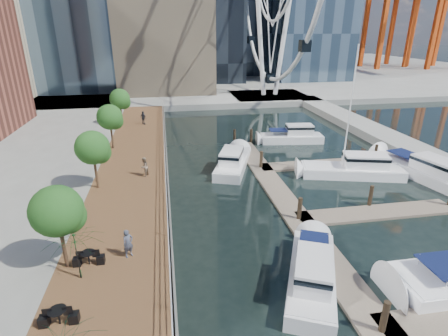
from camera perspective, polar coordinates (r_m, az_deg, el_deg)
ground at (r=18.58m, az=12.32°, el=-21.63°), size 520.00×520.00×0.00m
boardwalk at (r=30.04m, az=-14.95°, el=-2.82°), size 6.00×60.00×1.00m
seawall at (r=29.88m, az=-9.22°, el=-2.47°), size 0.25×60.00×1.00m
land_far at (r=115.11m, az=-7.10°, el=15.54°), size 200.00×114.00×1.00m
breakwater at (r=43.13m, az=27.64°, el=2.90°), size 4.00×60.00×1.00m
pier at (r=68.40m, az=7.38°, el=11.37°), size 14.00×12.00×1.00m
railing at (r=29.48m, az=-9.53°, el=-0.66°), size 0.10×60.00×1.05m
floating_docks at (r=28.90m, az=19.95°, el=-4.45°), size 16.00×34.00×2.60m
port_cranes at (r=130.85m, az=26.65°, el=22.90°), size 40.00×52.00×38.00m
street_trees at (r=28.15m, az=-20.70°, el=3.11°), size 2.60×42.60×4.60m
pedestrian_near at (r=20.01m, az=-15.39°, el=-11.79°), size 0.71×0.66×1.63m
pedestrian_mid at (r=30.11m, az=-12.91°, el=0.19°), size 0.94×1.01×1.67m
pedestrian_far at (r=47.06m, az=-13.03°, el=7.99°), size 1.05×0.98×1.74m
moored_yachts at (r=32.11m, az=20.10°, el=-2.79°), size 21.92×39.62×11.50m
cafe_seating at (r=15.44m, az=-25.00°, el=-22.85°), size 4.24×13.71×2.65m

